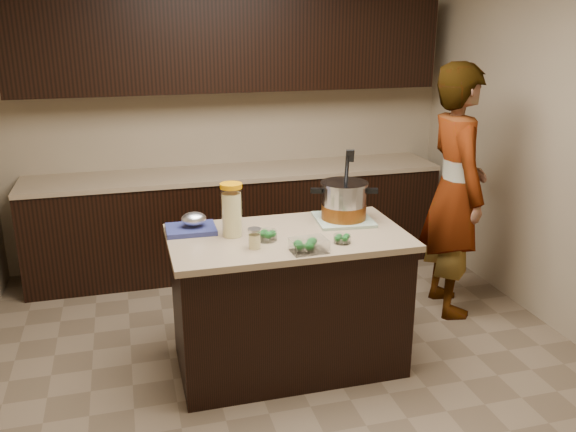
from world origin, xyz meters
name	(u,v)px	position (x,y,z in m)	size (l,w,h in m)	color
ground_plane	(288,362)	(0.00, 0.00, 0.00)	(4.00, 4.00, 0.00)	brown
room_shell	(288,101)	(0.00, 0.00, 1.71)	(4.04, 4.04, 2.72)	tan
back_cabinets	(236,165)	(0.00, 1.74, 0.94)	(3.60, 0.63, 2.33)	black
island	(288,300)	(0.00, 0.00, 0.45)	(1.46, 0.81, 0.90)	black
dish_towel	(343,219)	(0.42, 0.16, 0.91)	(0.36, 0.36, 0.02)	#57825F
stock_pot	(344,203)	(0.42, 0.16, 1.02)	(0.43, 0.38, 0.44)	#B7B7BC
lemonade_pitcher	(232,212)	(-0.33, 0.07, 1.05)	(0.15, 0.15, 0.33)	#DECF87
mason_jar	(255,239)	(-0.25, -0.17, 0.96)	(0.10, 0.10, 0.13)	#DECF87
broccoli_tub_left	(266,236)	(-0.15, -0.06, 0.93)	(0.15, 0.15, 0.06)	silver
broccoli_tub_right	(342,239)	(0.27, -0.22, 0.92)	(0.11, 0.11, 0.05)	silver
broccoli_tub_rect	(309,246)	(0.04, -0.30, 0.93)	(0.21, 0.16, 0.07)	silver
blue_tray	(192,225)	(-0.56, 0.21, 0.94)	(0.31, 0.25, 0.12)	navy
person	(455,191)	(1.42, 0.47, 0.94)	(0.69, 0.45, 1.89)	gray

